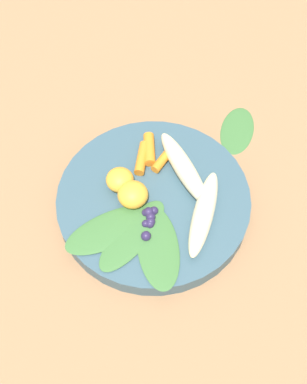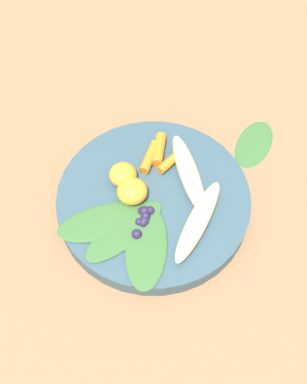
% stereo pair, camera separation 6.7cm
% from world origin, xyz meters
% --- Properties ---
extents(ground_plane, '(2.40, 2.40, 0.00)m').
position_xyz_m(ground_plane, '(0.00, 0.00, 0.00)').
color(ground_plane, '#99704C').
extents(bowl, '(0.29, 0.29, 0.03)m').
position_xyz_m(bowl, '(0.00, 0.00, 0.01)').
color(bowl, '#385666').
rests_on(bowl, ground_plane).
extents(banana_peeled_left, '(0.05, 0.15, 0.03)m').
position_xyz_m(banana_peeled_left, '(-0.05, -0.03, 0.04)').
color(banana_peeled_left, beige).
rests_on(banana_peeled_left, bowl).
extents(banana_peeled_right, '(0.10, 0.14, 0.03)m').
position_xyz_m(banana_peeled_right, '(-0.06, 0.06, 0.04)').
color(banana_peeled_right, beige).
rests_on(banana_peeled_right, bowl).
extents(orange_segment_near, '(0.04, 0.04, 0.03)m').
position_xyz_m(orange_segment_near, '(0.03, 0.00, 0.05)').
color(orange_segment_near, '#F4A833').
rests_on(orange_segment_near, bowl).
extents(orange_segment_far, '(0.04, 0.04, 0.03)m').
position_xyz_m(orange_segment_far, '(0.04, -0.03, 0.04)').
color(orange_segment_far, '#F4A833').
rests_on(orange_segment_far, bowl).
extents(carrot_front, '(0.04, 0.04, 0.01)m').
position_xyz_m(carrot_front, '(-0.03, -0.05, 0.04)').
color(carrot_front, orange).
rests_on(carrot_front, bowl).
extents(carrot_mid_left, '(0.03, 0.06, 0.02)m').
position_xyz_m(carrot_mid_left, '(-0.02, -0.08, 0.04)').
color(carrot_mid_left, orange).
rests_on(carrot_mid_left, bowl).
extents(carrot_mid_right, '(0.04, 0.06, 0.02)m').
position_xyz_m(carrot_mid_right, '(-0.00, -0.07, 0.04)').
color(carrot_mid_right, orange).
rests_on(carrot_mid_right, bowl).
extents(blueberry_pile, '(0.04, 0.05, 0.01)m').
position_xyz_m(blueberry_pile, '(0.02, 0.04, 0.04)').
color(blueberry_pile, '#2D234C').
rests_on(blueberry_pile, bowl).
extents(coconut_shred_patch, '(0.05, 0.05, 0.00)m').
position_xyz_m(coconut_shred_patch, '(0.03, 0.07, 0.03)').
color(coconut_shred_patch, white).
rests_on(coconut_shred_patch, bowl).
extents(kale_leaf_left, '(0.14, 0.08, 0.00)m').
position_xyz_m(kale_leaf_left, '(0.07, 0.04, 0.03)').
color(kale_leaf_left, '#3D7038').
rests_on(kale_leaf_left, bowl).
extents(kale_leaf_right, '(0.14, 0.12, 0.00)m').
position_xyz_m(kale_leaf_right, '(0.05, 0.06, 0.03)').
color(kale_leaf_right, '#3D7038').
rests_on(kale_leaf_right, bowl).
extents(kale_leaf_rear, '(0.08, 0.14, 0.00)m').
position_xyz_m(kale_leaf_rear, '(0.02, 0.08, 0.03)').
color(kale_leaf_rear, '#3D7038').
rests_on(kale_leaf_rear, bowl).
extents(kale_leaf_stray, '(0.10, 0.12, 0.01)m').
position_xyz_m(kale_leaf_stray, '(-0.18, -0.10, 0.00)').
color(kale_leaf_stray, '#3D7038').
rests_on(kale_leaf_stray, ground_plane).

